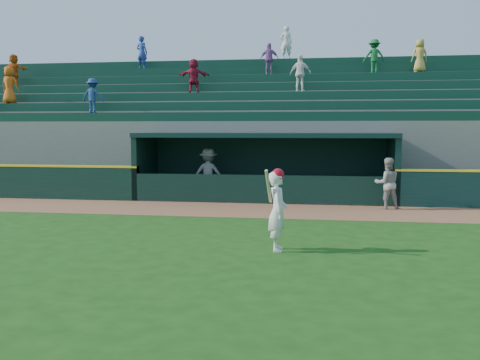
% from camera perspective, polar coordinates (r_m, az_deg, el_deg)
% --- Properties ---
extents(ground, '(120.00, 120.00, 0.00)m').
position_cam_1_polar(ground, '(12.41, -1.13, -6.70)').
color(ground, '#1A4711').
rests_on(ground, ground).
extents(warning_track, '(40.00, 3.00, 0.01)m').
position_cam_1_polar(warning_track, '(17.18, 1.68, -3.25)').
color(warning_track, '#8F5939').
rests_on(warning_track, ground).
extents(dugout_player_front, '(0.91, 0.76, 1.68)m').
position_cam_1_polar(dugout_player_front, '(18.04, 15.42, -0.35)').
color(dugout_player_front, '#9D9D98').
rests_on(dugout_player_front, ground).
extents(dugout_player_inside, '(1.22, 0.72, 1.87)m').
position_cam_1_polar(dugout_player_inside, '(20.24, -3.38, 0.74)').
color(dugout_player_inside, '#A5A5A0').
rests_on(dugout_player_inside, ground).
extents(dugout, '(9.40, 2.80, 2.46)m').
position_cam_1_polar(dugout, '(20.10, 2.78, 1.91)').
color(dugout, '#60605C').
rests_on(dugout, ground).
extents(stands, '(34.50, 6.30, 7.56)m').
position_cam_1_polar(stands, '(24.61, 3.83, 5.00)').
color(stands, slate).
rests_on(stands, ground).
extents(batter_at_plate, '(0.48, 0.82, 1.79)m').
position_cam_1_polar(batter_at_plate, '(11.51, 4.03, -3.15)').
color(batter_at_plate, white).
rests_on(batter_at_plate, ground).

